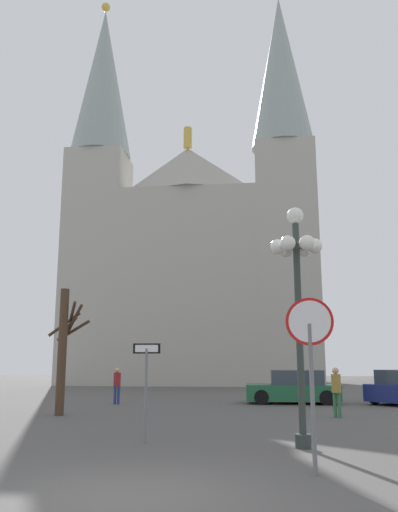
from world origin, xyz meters
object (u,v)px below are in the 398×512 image
(bare_tree, at_px, (63,347))
(pedestrian_walking, at_px, (117,382))
(street_lamp, at_px, (297,277))
(pedestrian_standing, at_px, (336,387))
(parked_car_near_green, at_px, (294,388))
(one_way_arrow_sign, at_px, (146,379))
(stop_sign, at_px, (310,347))
(cathedral, at_px, (194,258))

(bare_tree, bearing_deg, pedestrian_walking, 81.80)
(street_lamp, xyz_separation_m, pedestrian_standing, (1.68, 6.57, -2.83))
(street_lamp, bearing_deg, parked_car_near_green, 87.21)
(one_way_arrow_sign, bearing_deg, pedestrian_walking, 108.39)
(one_way_arrow_sign, xyz_separation_m, pedestrian_walking, (-3.59, 10.80, -0.53))
(stop_sign, bearing_deg, bare_tree, 131.08)
(cathedral, distance_m, parked_car_near_green, 23.26)
(street_lamp, bearing_deg, one_way_arrow_sign, 174.13)
(parked_car_near_green, relative_size, pedestrian_walking, 2.60)
(one_way_arrow_sign, distance_m, bare_tree, 7.33)
(pedestrian_walking, bearing_deg, stop_sign, -62.78)
(cathedral, bearing_deg, stop_sign, -79.75)
(one_way_arrow_sign, bearing_deg, bare_tree, 126.25)
(cathedral, relative_size, pedestrian_walking, 21.60)
(cathedral, bearing_deg, pedestrian_standing, -72.58)
(one_way_arrow_sign, distance_m, pedestrian_standing, 8.19)
(parked_car_near_green, bearing_deg, street_lamp, -92.79)
(one_way_arrow_sign, distance_m, street_lamp, 4.37)
(one_way_arrow_sign, bearing_deg, parked_car_near_green, 70.53)
(street_lamp, bearing_deg, cathedral, 101.18)
(cathedral, bearing_deg, bare_tree, -93.48)
(stop_sign, distance_m, parked_car_near_green, 15.36)
(cathedral, xyz_separation_m, stop_sign, (6.34, -35.10, -8.51))
(street_lamp, height_order, pedestrian_standing, street_lamp)
(pedestrian_standing, bearing_deg, bare_tree, -178.06)
(bare_tree, xyz_separation_m, parked_car_near_green, (8.56, 6.18, -1.70))
(cathedral, xyz_separation_m, pedestrian_standing, (8.06, -25.68, -9.65))
(pedestrian_walking, bearing_deg, parked_car_near_green, 9.05)
(bare_tree, height_order, pedestrian_walking, bare_tree)
(stop_sign, relative_size, street_lamp, 0.55)
(one_way_arrow_sign, distance_m, parked_car_near_green, 12.81)
(cathedral, bearing_deg, street_lamp, -78.82)
(stop_sign, bearing_deg, pedestrian_walking, 117.22)
(cathedral, distance_m, pedestrian_standing, 28.59)
(one_way_arrow_sign, relative_size, pedestrian_standing, 1.39)
(street_lamp, relative_size, parked_car_near_green, 1.34)
(street_lamp, xyz_separation_m, bare_tree, (-7.96, 6.24, -1.45))
(one_way_arrow_sign, height_order, pedestrian_standing, one_way_arrow_sign)
(street_lamp, bearing_deg, pedestrian_walking, 122.96)
(one_way_arrow_sign, bearing_deg, street_lamp, -5.87)
(one_way_arrow_sign, height_order, pedestrian_walking, one_way_arrow_sign)
(pedestrian_walking, xyz_separation_m, pedestrian_standing, (8.93, -4.61, 0.06))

